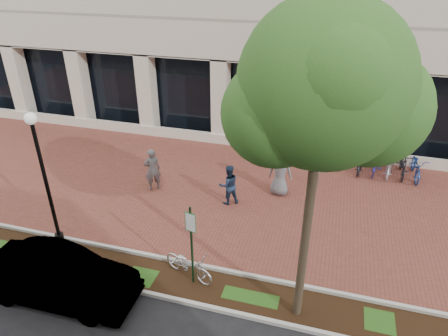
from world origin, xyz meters
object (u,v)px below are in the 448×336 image
(bollard, at_px, (319,179))
(sedan_near_curb, at_px, (59,277))
(parking_sign, at_px, (191,237))
(street_tree, at_px, (326,95))
(pedestrian_mid, at_px, (229,185))
(bike_rack_cluster, at_px, (389,163))
(lamppost, at_px, (44,174))
(pedestrian_right, at_px, (280,173))
(pedestrian_left, at_px, (152,170))
(locked_bicycle, at_px, (189,265))

(bollard, xyz_separation_m, sedan_near_curb, (-6.45, -8.09, 0.28))
(parking_sign, relative_size, street_tree, 0.33)
(pedestrian_mid, bearing_deg, bike_rack_cluster, -179.39)
(parking_sign, height_order, bollard, parking_sign)
(lamppost, height_order, pedestrian_right, lamppost)
(bike_rack_cluster, height_order, sedan_near_curb, sedan_near_curb)
(pedestrian_right, relative_size, bollard, 2.24)
(parking_sign, xyz_separation_m, bollard, (3.11, 6.55, -1.24))
(pedestrian_mid, distance_m, pedestrian_right, 2.17)
(street_tree, xyz_separation_m, pedestrian_left, (-6.51, 4.84, -5.20))
(bollard, distance_m, sedan_near_curb, 10.35)
(sedan_near_curb, bearing_deg, street_tree, -79.94)
(parking_sign, xyz_separation_m, bike_rack_cluster, (5.97, 8.61, -1.13))
(bike_rack_cluster, bearing_deg, pedestrian_right, -139.90)
(locked_bicycle, distance_m, bollard, 7.16)
(lamppost, height_order, bike_rack_cluster, lamppost)
(street_tree, height_order, bike_rack_cluster, street_tree)
(pedestrian_mid, distance_m, bollard, 3.91)
(pedestrian_right, bearing_deg, pedestrian_mid, 35.47)
(parking_sign, height_order, street_tree, street_tree)
(parking_sign, height_order, bike_rack_cluster, parking_sign)
(pedestrian_left, xyz_separation_m, bike_rack_cluster, (9.36, 4.03, -0.36))
(street_tree, relative_size, bollard, 9.40)
(pedestrian_right, height_order, bollard, pedestrian_right)
(pedestrian_mid, xyz_separation_m, sedan_near_curb, (-3.19, -5.97, -0.09))
(sedan_near_curb, bearing_deg, parking_sign, -66.43)
(pedestrian_left, bearing_deg, pedestrian_right, 154.76)
(locked_bicycle, distance_m, pedestrian_left, 5.43)
(bike_rack_cluster, bearing_deg, street_tree, -102.04)
(bollard, xyz_separation_m, bike_rack_cluster, (2.86, 2.06, 0.11))
(street_tree, height_order, bollard, street_tree)
(lamppost, height_order, locked_bicycle, lamppost)
(pedestrian_mid, bearing_deg, street_tree, 91.26)
(pedestrian_right, bearing_deg, bollard, -147.47)
(locked_bicycle, distance_m, sedan_near_curb, 3.60)
(parking_sign, distance_m, pedestrian_right, 5.92)
(lamppost, height_order, pedestrian_mid, lamppost)
(parking_sign, distance_m, sedan_near_curb, 3.80)
(pedestrian_left, xyz_separation_m, sedan_near_curb, (0.04, -6.12, -0.19))
(locked_bicycle, bearing_deg, lamppost, 105.21)
(street_tree, bearing_deg, sedan_near_curb, -168.77)
(lamppost, bearing_deg, street_tree, -5.80)
(parking_sign, relative_size, bollard, 3.11)
(locked_bicycle, distance_m, pedestrian_right, 5.76)
(street_tree, distance_m, bollard, 8.86)
(locked_bicycle, relative_size, bike_rack_cluster, 0.56)
(street_tree, height_order, sedan_near_curb, street_tree)
(lamppost, distance_m, locked_bicycle, 5.26)
(pedestrian_mid, xyz_separation_m, bollard, (3.26, 2.13, -0.38))
(street_tree, xyz_separation_m, pedestrian_right, (-1.50, 5.90, -5.14))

